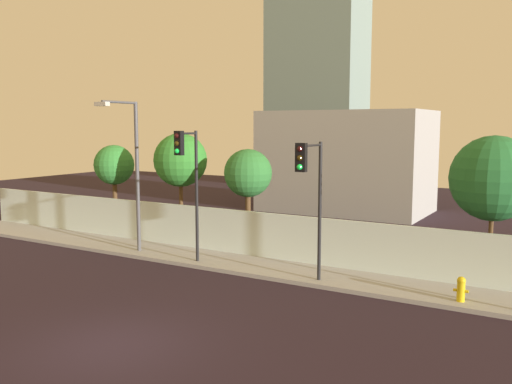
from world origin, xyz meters
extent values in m
plane|color=black|center=(0.00, 0.00, 0.00)|extent=(80.00, 80.00, 0.00)
cube|color=#9F9F9F|center=(0.00, 8.20, 0.07)|extent=(36.00, 2.40, 0.15)
cube|color=silver|center=(0.00, 9.49, 1.05)|extent=(36.00, 0.18, 1.80)
cylinder|color=black|center=(2.20, 7.55, 2.52)|extent=(0.12, 0.12, 4.74)
cylinder|color=black|center=(2.22, 6.77, 4.79)|extent=(0.13, 1.56, 0.08)
cube|color=black|center=(2.24, 5.99, 4.44)|extent=(0.35, 0.21, 0.90)
sphere|color=black|center=(2.25, 5.87, 4.71)|extent=(0.18, 0.18, 0.18)
sphere|color=#33260A|center=(2.25, 5.87, 4.43)|extent=(0.18, 0.18, 0.18)
sphere|color=#19F24C|center=(2.25, 5.87, 4.15)|extent=(0.18, 0.18, 0.18)
cylinder|color=black|center=(-2.99, 7.55, 2.69)|extent=(0.12, 0.12, 5.08)
cylinder|color=black|center=(-3.05, 7.10, 5.13)|extent=(0.19, 0.90, 0.08)
cube|color=black|center=(-3.10, 6.66, 4.78)|extent=(0.36, 0.24, 0.90)
sphere|color=black|center=(-3.11, 6.54, 5.05)|extent=(0.18, 0.18, 0.18)
sphere|color=#33260A|center=(-3.11, 6.54, 4.77)|extent=(0.18, 0.18, 0.18)
sphere|color=#19F24C|center=(-3.11, 6.54, 4.49)|extent=(0.18, 0.18, 0.18)
cylinder|color=#4C4C51|center=(-6.22, 7.75, 3.27)|extent=(0.16, 0.16, 6.25)
cylinder|color=#4C4C51|center=(-6.22, 6.83, 6.35)|extent=(0.10, 1.85, 0.10)
cube|color=beige|center=(-6.22, 5.90, 6.25)|extent=(0.60, 0.24, 0.16)
cylinder|color=gold|center=(6.85, 7.57, 0.45)|extent=(0.24, 0.24, 0.60)
sphere|color=gold|center=(6.85, 7.57, 0.79)|extent=(0.26, 0.26, 0.26)
cylinder|color=gold|center=(6.68, 7.57, 0.48)|extent=(0.10, 0.09, 0.09)
cylinder|color=gold|center=(7.02, 7.57, 0.48)|extent=(0.10, 0.09, 0.09)
cylinder|color=brown|center=(-10.90, 11.09, 1.43)|extent=(0.23, 0.23, 2.86)
sphere|color=#338737|center=(-10.90, 11.09, 3.42)|extent=(2.04, 2.04, 2.04)
cylinder|color=brown|center=(-6.58, 11.09, 1.55)|extent=(0.18, 0.18, 3.11)
sphere|color=#33862E|center=(-6.58, 11.09, 3.80)|extent=(2.53, 2.53, 2.53)
cylinder|color=brown|center=(-2.83, 11.09, 1.38)|extent=(0.23, 0.23, 2.77)
sphere|color=#307935|center=(-2.83, 11.09, 3.35)|extent=(2.12, 2.12, 2.12)
cylinder|color=brown|center=(7.15, 11.09, 1.39)|extent=(0.16, 0.16, 2.79)
sphere|color=#256C35|center=(7.15, 11.09, 3.61)|extent=(2.98, 2.98, 2.98)
cube|color=#A5A5A5|center=(-3.14, 23.49, 3.17)|extent=(10.11, 6.00, 6.33)
camera|label=1|loc=(9.77, -9.43, 5.42)|focal=38.68mm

